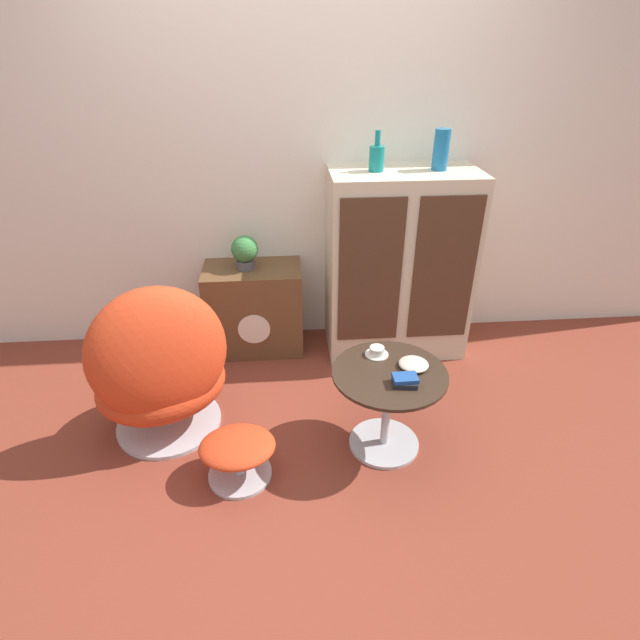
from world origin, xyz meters
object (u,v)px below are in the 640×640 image
Objects in this scene: egg_chair at (161,371)px; potted_plant at (245,251)px; sideboard at (398,265)px; vase_leftmost at (377,157)px; bowl at (414,364)px; book_stack at (405,381)px; ottoman at (238,451)px; teacup at (377,352)px; vase_inner_left at (441,150)px; tv_console at (255,309)px; coffee_table at (388,398)px.

potted_plant is at bearing 63.55° from egg_chair.
vase_leftmost reaches higher than sideboard.
sideboard is 0.97m from bowl.
ottoman is at bearing -176.32° from book_stack.
teacup is 0.27m from book_stack.
book_stack is (-0.02, -1.09, -0.79)m from vase_leftmost.
vase_inner_left is at bearing -2.33° from potted_plant.
vase_inner_left is at bearing 1.12° from sideboard.
ottoman is (-0.05, -1.19, -0.14)m from tv_console.
bowl is (1.28, -0.17, 0.09)m from egg_chair.
potted_plant is (0.41, 0.83, 0.31)m from egg_chair.
vase_inner_left is at bearing 59.97° from teacup.
egg_chair reaches higher than tv_console.
egg_chair is at bearing -153.86° from vase_inner_left.
bowl is (0.83, -1.00, 0.20)m from tv_console.
vase_leftmost is 0.38m from vase_inner_left.
ottoman is 1.81m from vase_leftmost.
sideboard is at bearing 48.61° from ottoman.
vase_leftmost is at bearing 93.52° from bowl.
potted_plant is 1.40m from book_stack.
vase_leftmost reaches higher than bowl.
potted_plant is (-0.03, 0.00, 0.42)m from tv_console.
tv_console is at bearing 176.47° from vase_leftmost.
sideboard is at bearing -3.02° from potted_plant.
bowl is at bearing 13.86° from coffee_table.
vase_leftmost is (0.83, 1.14, 1.13)m from ottoman.
teacup is at bearing 143.19° from bowl.
egg_chair is 7.27× the size of book_stack.
vase_inner_left is 1.06× the size of potted_plant.
vase_inner_left is 1.57× the size of bowl.
ottoman is at bearing -131.39° from sideboard.
sideboard is 8.21× the size of bowl.
potted_plant is (-0.81, 0.05, -0.58)m from vase_leftmost.
bowl is (-0.32, -0.96, -0.84)m from vase_inner_left.
vase_inner_left reaches higher than ottoman.
egg_chair reaches higher than ottoman.
egg_chair is at bearing 177.55° from teacup.
ottoman is 1.68× the size of potted_plant.
egg_chair reaches higher than coffee_table.
vase_inner_left is 1.85× the size of book_stack.
teacup and book_stack have the same top height.
teacup is (0.67, -0.88, 0.20)m from tv_console.
sideboard is 1.00m from tv_console.
tv_console is 1.25m from coffee_table.
tv_console is at bearing 87.52° from ottoman.
book_stack is at bearing -55.26° from potted_plant.
book_stack is at bearing -100.28° from sideboard.
coffee_table reaches higher than ottoman.
sideboard is 1.91× the size of tv_console.
tv_console is (-0.95, 0.05, -0.31)m from sideboard.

